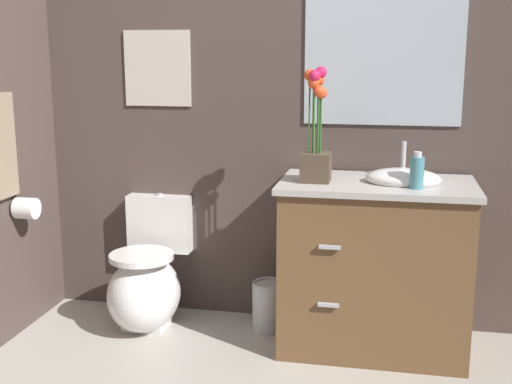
# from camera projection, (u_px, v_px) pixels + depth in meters

# --- Properties ---
(wall_back) EXTENTS (4.36, 0.05, 2.50)m
(wall_back) POSITION_uv_depth(u_px,v_px,m) (334.00, 95.00, 3.48)
(wall_back) COLOR #4C3D38
(wall_back) RESTS_ON ground_plane
(toilet) EXTENTS (0.38, 0.59, 0.69)m
(toilet) POSITION_uv_depth(u_px,v_px,m) (147.00, 283.00, 3.59)
(toilet) COLOR white
(toilet) RESTS_ON ground_plane
(vanity_cabinet) EXTENTS (0.94, 0.56, 1.04)m
(vanity_cabinet) POSITION_uv_depth(u_px,v_px,m) (375.00, 264.00, 3.28)
(vanity_cabinet) COLOR brown
(vanity_cabinet) RESTS_ON ground_plane
(flower_vase) EXTENTS (0.14, 0.14, 0.55)m
(flower_vase) POSITION_uv_depth(u_px,v_px,m) (316.00, 140.00, 3.17)
(flower_vase) COLOR #4C3D2D
(flower_vase) RESTS_ON vanity_cabinet
(soap_bottle) EXTENTS (0.06, 0.06, 0.17)m
(soap_bottle) POSITION_uv_depth(u_px,v_px,m) (417.00, 172.00, 3.03)
(soap_bottle) COLOR teal
(soap_bottle) RESTS_ON vanity_cabinet
(trash_bin) EXTENTS (0.18, 0.18, 0.27)m
(trash_bin) POSITION_uv_depth(u_px,v_px,m) (269.00, 306.00, 3.55)
(trash_bin) COLOR #B7B7BC
(trash_bin) RESTS_ON ground_plane
(wall_poster) EXTENTS (0.37, 0.01, 0.41)m
(wall_poster) POSITION_uv_depth(u_px,v_px,m) (157.00, 68.00, 3.60)
(wall_poster) COLOR beige
(wall_mirror) EXTENTS (0.80, 0.01, 0.70)m
(wall_mirror) POSITION_uv_depth(u_px,v_px,m) (383.00, 56.00, 3.36)
(wall_mirror) COLOR #B2BCC6
(toilet_paper_roll) EXTENTS (0.11, 0.11, 0.11)m
(toilet_paper_roll) POSITION_uv_depth(u_px,v_px,m) (26.00, 208.00, 3.42)
(toilet_paper_roll) COLOR white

